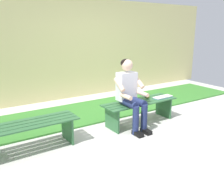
{
  "coord_description": "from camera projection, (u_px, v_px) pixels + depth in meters",
  "views": [
    {
      "loc": [
        2.75,
        3.35,
        1.72
      ],
      "look_at": [
        0.72,
        0.15,
        0.78
      ],
      "focal_mm": 38.61,
      "sensor_mm": 36.0,
      "label": 1
    }
  ],
  "objects": [
    {
      "name": "ground_plane",
      "position": [
        127.0,
        163.0,
        3.25
      ],
      "size": [
        10.0,
        7.0,
        0.04
      ],
      "primitive_type": "cube",
      "color": "beige"
    },
    {
      "name": "grass_strip",
      "position": [
        68.0,
        116.0,
        4.93
      ],
      "size": [
        9.0,
        1.36,
        0.03
      ],
      "primitive_type": "cube",
      "color": "#387A2D",
      "rests_on": "ground"
    },
    {
      "name": "brick_wall",
      "position": [
        64.0,
        49.0,
        6.03
      ],
      "size": [
        9.5,
        0.24,
        2.49
      ],
      "primitive_type": "cube",
      "color": "#D1C684",
      "rests_on": "ground"
    },
    {
      "name": "bench_near",
      "position": [
        140.0,
        107.0,
        4.52
      ],
      "size": [
        1.52,
        0.49,
        0.43
      ],
      "rotation": [
        0.0,
        0.0,
        0.03
      ],
      "color": "#2D6038",
      "rests_on": "ground"
    },
    {
      "name": "bench_far",
      "position": [
        28.0,
        130.0,
        3.45
      ],
      "size": [
        1.45,
        0.49,
        0.43
      ],
      "rotation": [
        0.0,
        0.0,
        0.03
      ],
      "color": "#2D6038",
      "rests_on": "ground"
    },
    {
      "name": "person_seated",
      "position": [
        130.0,
        92.0,
        4.2
      ],
      "size": [
        0.5,
        0.69,
        1.23
      ],
      "color": "silver",
      "rests_on": "ground"
    },
    {
      "name": "apple",
      "position": [
        147.0,
        96.0,
        4.68
      ],
      "size": [
        0.09,
        0.09,
        0.09
      ],
      "primitive_type": "sphere",
      "color": "gold",
      "rests_on": "bench_near"
    },
    {
      "name": "book_open",
      "position": [
        163.0,
        97.0,
        4.72
      ],
      "size": [
        0.42,
        0.17,
        0.02
      ],
      "rotation": [
        0.0,
        0.0,
        0.03
      ],
      "color": "white",
      "rests_on": "bench_near"
    }
  ]
}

